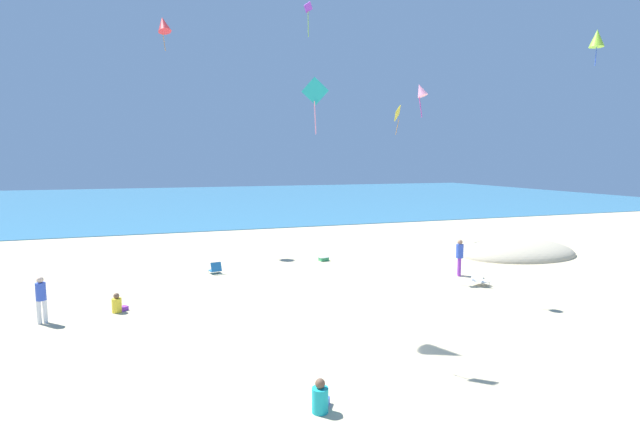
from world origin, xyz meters
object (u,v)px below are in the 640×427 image
Objects in this scene: beach_chair_near_camera at (480,279)px; kite_red at (163,24)px; person_3 at (118,305)px; kite_teal at (315,93)px; beach_chair_mid_beach at (215,269)px; person_1 at (41,296)px; person_2 at (460,255)px; kite_purple at (308,10)px; cooler_box at (324,259)px; kite_yellow at (397,114)px; person_0 at (320,399)px; kite_pink at (421,90)px; kite_lime at (597,38)px.

kite_red is (-12.46, 13.63, 13.08)m from beach_chair_near_camera.
person_3 is 10.43m from kite_teal.
beach_chair_mid_beach is 8.05m from person_1.
person_2 is (10.80, -4.00, 0.74)m from beach_chair_mid_beach.
kite_purple is at bearing -51.04° from kite_red.
kite_yellow is (5.93, 3.14, 8.16)m from cooler_box.
kite_teal is at bearing 178.12° from beach_chair_mid_beach.
person_0 is 0.41× the size of kite_yellow.
person_3 is 13.84m from kite_pink.
kite_pink is at bearing 177.62° from kite_lime.
person_2 is at bearing 155.76° from kite_lime.
kite_purple reaches higher than kite_pink.
kite_red reaches higher than person_1.
beach_chair_mid_beach is at bearing -160.11° from kite_yellow.
kite_red is at bearing 128.96° from kite_purple.
person_0 is 0.49× the size of kite_teal.
kite_lime is at bearing -34.95° from person_0.
kite_teal is (7.97, -4.82, 6.30)m from person_1.
person_1 is at bearing 148.81° from kite_teal.
person_2 is 14.75m from person_3.
beach_chair_near_camera is 0.43× the size of person_2.
kite_yellow is (7.17, 4.41, -4.23)m from kite_purple.
kite_lime is 0.95× the size of kite_purple.
beach_chair_mid_beach is at bearing 100.16° from kite_teal.
kite_lime is 1.01× the size of kite_teal.
kite_lime is at bearing -69.08° from kite_yellow.
beach_chair_mid_beach is at bearing 114.76° from person_1.
kite_lime is at bearing -36.55° from cooler_box.
kite_red is (-1.86, 7.86, 13.12)m from beach_chair_mid_beach.
cooler_box is 0.25× the size of kite_red.
beach_chair_mid_beach is 0.93× the size of person_3.
kite_pink reaches higher than person_2.
person_2 is (0.20, 1.77, 0.71)m from beach_chair_near_camera.
beach_chair_mid_beach is 13.28m from person_0.
cooler_box is at bearing -41.16° from kite_red.
kite_lime is at bearing -45.93° from person_3.
kite_lime reaches higher than kite_yellow.
person_2 is at bearing -31.93° from kite_purple.
person_2 is at bearing 71.84° from beach_chair_near_camera.
kite_red is 1.36× the size of kite_teal.
kite_teal is (3.64, -17.80, -6.16)m from kite_red.
kite_teal reaches higher than beach_chair_near_camera.
kite_purple reaches higher than kite_yellow.
cooler_box is (-4.75, 6.89, -0.17)m from beach_chair_near_camera.
person_3 is at bearing -99.33° from kite_red.
person_1 is 21.56m from kite_yellow.
beach_chair_near_camera is 0.40× the size of kite_yellow.
beach_chair_near_camera is 16.81m from person_1.
kite_pink is 0.74× the size of kite_yellow.
beach_chair_mid_beach is 19.91m from kite_lime.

